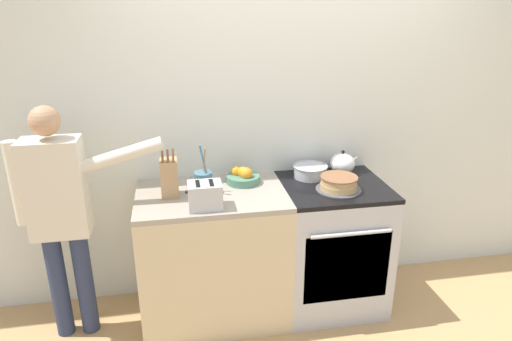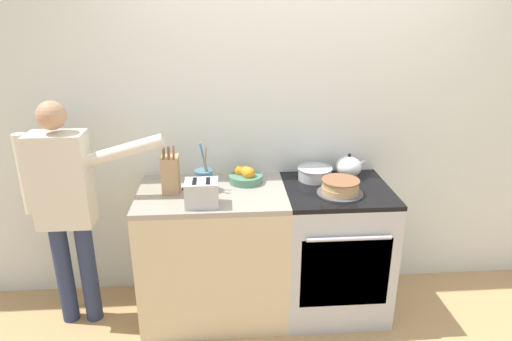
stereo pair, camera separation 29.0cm
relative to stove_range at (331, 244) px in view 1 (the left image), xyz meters
name	(u,v)px [view 1 (the left image)]	position (x,y,z in m)	size (l,w,h in m)	color
ground_plane	(308,331)	(-0.24, -0.32, -0.46)	(16.00, 16.00, 0.00)	tan
wall_back	(289,119)	(-0.24, 0.35, 0.84)	(8.00, 0.04, 2.60)	silver
counter_cabinet	(214,255)	(-0.83, 0.00, 0.00)	(0.97, 0.65, 0.92)	beige
stove_range	(331,244)	(0.00, 0.00, 0.00)	(0.70, 0.68, 0.92)	#B7BABF
layer_cake	(339,184)	(-0.01, -0.10, 0.50)	(0.30, 0.30, 0.10)	#4C4C51
tea_kettle	(343,164)	(0.12, 0.19, 0.53)	(0.22, 0.18, 0.17)	white
mixing_bowl	(310,171)	(-0.12, 0.16, 0.50)	(0.24, 0.24, 0.09)	#B7BABF
knife_block	(169,178)	(-1.09, 0.02, 0.58)	(0.11, 0.13, 0.32)	tan
utensil_crock	(203,182)	(-0.88, 0.03, 0.54)	(0.12, 0.12, 0.34)	#477084
fruit_bowl	(243,177)	(-0.60, 0.15, 0.50)	(0.23, 0.23, 0.12)	#4C7F66
toaster	(205,195)	(-0.89, -0.20, 0.54)	(0.22, 0.16, 0.16)	#B7BABF
person_baker	(60,207)	(-1.75, -0.03, 0.45)	(0.90, 0.20, 1.54)	#283351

